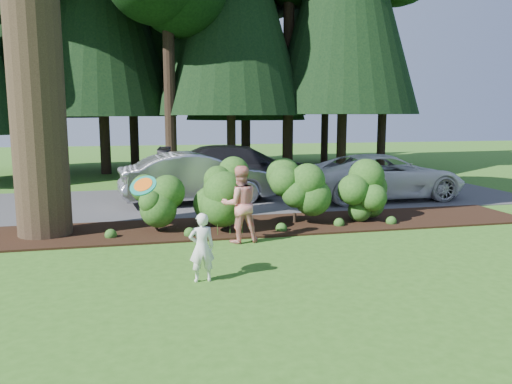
# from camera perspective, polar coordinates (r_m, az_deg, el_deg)

# --- Properties ---
(ground) EXTENTS (80.00, 80.00, 0.00)m
(ground) POSITION_cam_1_polar(r_m,az_deg,el_deg) (9.80, 1.26, -8.20)
(ground) COLOR #305E1A
(ground) RESTS_ON ground
(mulch_bed) EXTENTS (16.00, 2.50, 0.05)m
(mulch_bed) POSITION_cam_1_polar(r_m,az_deg,el_deg) (12.86, -2.33, -3.97)
(mulch_bed) COLOR black
(mulch_bed) RESTS_ON ground
(driveway) EXTENTS (22.00, 6.00, 0.03)m
(driveway) POSITION_cam_1_polar(r_m,az_deg,el_deg) (16.98, -5.00, -0.91)
(driveway) COLOR #38383A
(driveway) RESTS_ON ground
(shrub_row) EXTENTS (6.53, 1.60, 1.61)m
(shrub_row) POSITION_cam_1_polar(r_m,az_deg,el_deg) (12.77, 1.14, -0.47)
(shrub_row) COLOR #1E4916
(shrub_row) RESTS_ON ground
(lily_cluster) EXTENTS (0.69, 0.09, 0.57)m
(lily_cluster) POSITION_cam_1_polar(r_m,az_deg,el_deg) (11.90, -3.00, -2.71)
(lily_cluster) COLOR #1E4916
(lily_cluster) RESTS_ON ground
(car_silver_wagon) EXTENTS (5.16, 2.37, 1.64)m
(car_silver_wagon) POSITION_cam_1_polar(r_m,az_deg,el_deg) (16.31, -6.65, 1.63)
(car_silver_wagon) COLOR #AEAEB3
(car_silver_wagon) RESTS_ON driveway
(car_white_suv) EXTENTS (5.54, 2.64, 1.53)m
(car_white_suv) POSITION_cam_1_polar(r_m,az_deg,el_deg) (17.58, 14.38, 1.74)
(car_white_suv) COLOR silver
(car_white_suv) RESTS_ON driveway
(car_dark_suv) EXTENTS (6.21, 3.01, 1.74)m
(car_dark_suv) POSITION_cam_1_polar(r_m,az_deg,el_deg) (18.42, -1.69, 2.66)
(car_dark_suv) COLOR black
(car_dark_suv) RESTS_ON driveway
(child) EXTENTS (0.45, 0.31, 1.21)m
(child) POSITION_cam_1_polar(r_m,az_deg,el_deg) (8.70, -6.22, -6.31)
(child) COLOR white
(child) RESTS_ON ground
(adult) EXTENTS (0.89, 0.72, 1.75)m
(adult) POSITION_cam_1_polar(r_m,az_deg,el_deg) (11.24, -1.86, -1.40)
(adult) COLOR red
(adult) RESTS_ON ground
(frisbee) EXTENTS (0.50, 0.39, 0.40)m
(frisbee) POSITION_cam_1_polar(r_m,az_deg,el_deg) (8.28, -12.77, 0.74)
(frisbee) COLOR #17826E
(frisbee) RESTS_ON ground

